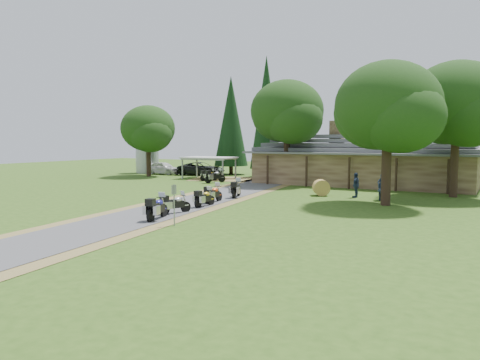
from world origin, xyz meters
The scene contains 25 objects.
ground centered at (0.00, 0.00, 0.00)m, with size 120.00×120.00×0.00m, color #2E4D15.
driveway centered at (-0.50, 4.00, 0.00)m, with size 46.00×46.00×0.00m, color #404143.
lodge centered at (6.00, 24.00, 2.45)m, with size 21.40×9.40×4.90m, color brown, non-canonical shape.
silo centered at (-22.61, 25.81, 2.98)m, with size 2.94×2.94×5.96m, color gray.
carport centered at (-10.65, 22.36, 1.20)m, with size 5.55×3.70×2.40m, color silver, non-canonical shape.
car_white_sedan centered at (-19.04, 24.71, 1.00)m, with size 5.99×2.53×2.00m, color silver.
car_dark_suv centered at (-14.11, 25.80, 1.19)m, with size 6.24×2.65×2.39m, color black.
motorcycle_row_a centered at (1.69, -1.19, 0.71)m, with size 2.08×0.68×1.42m, color navy, non-canonical shape.
motorcycle_row_b centered at (1.26, 0.92, 0.64)m, with size 1.88×0.61×1.28m, color #B6BABF, non-canonical shape.
motorcycle_row_c centered at (1.16, 4.14, 0.63)m, with size 1.84×0.60×1.26m, color gold, non-canonical shape.
motorcycle_row_d centered at (0.59, 6.04, 0.67)m, with size 1.96×0.64×1.34m, color #E34B1A, non-canonical shape.
motorcycle_row_e centered at (0.47, 9.39, 0.70)m, with size 2.04×0.67×1.39m, color black, non-canonical shape.
motorcycle_carport_a centered at (-9.23, 20.17, 0.62)m, with size 1.81×0.59×1.24m, color gold, non-canonical shape.
motorcycle_carport_b centered at (-7.38, 18.52, 0.73)m, with size 2.14×0.70×1.47m, color gray, non-canonical shape.
person_a centered at (10.28, 13.43, 1.12)m, with size 0.63×0.46×2.23m, color navy.
person_b centered at (10.40, 12.97, 1.01)m, with size 0.57×0.41×2.01m, color navy.
person_c centered at (8.27, 13.78, 1.10)m, with size 0.62×0.45×2.20m, color navy.
hay_bale centered at (5.57, 13.66, 0.62)m, with size 1.24×1.24×1.14m, color olive.
sign_post centered at (3.62, -2.19, 1.05)m, with size 0.38×0.06×2.11m, color gray, non-canonical shape.
oak_lodge_left centered at (-0.47, 20.53, 5.70)m, with size 6.97×6.97×11.40m, color black, non-canonical shape.
oak_lodge_right centered at (14.57, 17.76, 5.70)m, with size 7.34×7.34×11.40m, color black, non-canonical shape.
oak_driveway centered at (11.13, 10.71, 5.28)m, with size 6.87×6.87×10.56m, color black, non-canonical shape.
oak_silo centered at (-18.66, 21.52, 4.54)m, with size 6.33×6.33×9.08m, color black, non-canonical shape.
cedar_near centered at (-6.27, 27.64, 6.95)m, with size 3.75×3.75×13.90m, color black.
cedar_far centered at (-11.78, 28.92, 6.04)m, with size 4.16×4.16×12.09m, color black.
Camera 1 is at (18.13, -20.70, 4.37)m, focal length 35.00 mm.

